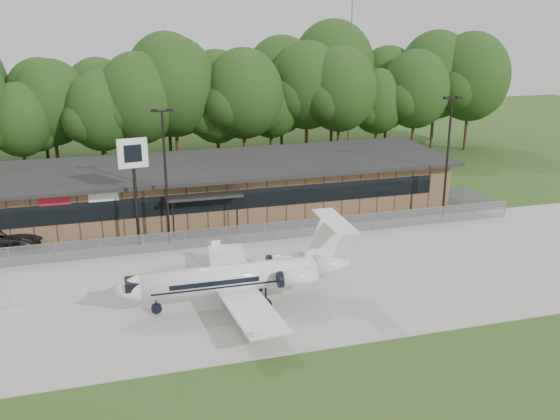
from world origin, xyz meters
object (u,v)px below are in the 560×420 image
object	(u,v)px
suv	(5,236)
pole_sign	(133,165)
terminal	(216,186)
business_jet	(239,278)

from	to	relation	value
suv	pole_sign	distance (m)	11.38
pole_sign	terminal	bearing A→B (deg)	37.03
terminal	business_jet	world-z (taller)	business_jet
terminal	suv	distance (m)	17.42
business_jet	suv	world-z (taller)	business_jet
business_jet	pole_sign	world-z (taller)	pole_sign
pole_sign	suv	bearing A→B (deg)	156.36
pole_sign	business_jet	bearing A→B (deg)	-73.86
suv	pole_sign	world-z (taller)	pole_sign
suv	pole_sign	bearing A→B (deg)	-84.43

